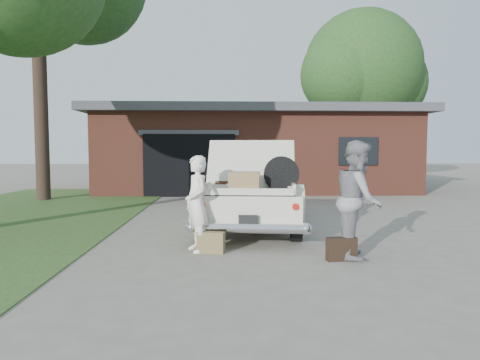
{
  "coord_description": "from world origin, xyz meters",
  "views": [
    {
      "loc": [
        -0.3,
        -7.08,
        1.64
      ],
      "look_at": [
        0.0,
        0.6,
        1.1
      ],
      "focal_mm": 32.0,
      "sensor_mm": 36.0,
      "label": 1
    }
  ],
  "objects": [
    {
      "name": "ground",
      "position": [
        0.0,
        0.0,
        0.0
      ],
      "size": [
        90.0,
        90.0,
        0.0
      ],
      "primitive_type": "plane",
      "color": "gray",
      "rests_on": "ground"
    },
    {
      "name": "grass_strip",
      "position": [
        -5.5,
        3.0,
        0.01
      ],
      "size": [
        6.0,
        16.0,
        0.02
      ],
      "primitive_type": "cube",
      "color": "#2D4C1E",
      "rests_on": "ground"
    },
    {
      "name": "house",
      "position": [
        0.98,
        11.47,
        1.67
      ],
      "size": [
        12.8,
        7.8,
        3.3
      ],
      "color": "brown",
      "rests_on": "ground"
    },
    {
      "name": "tree_right",
      "position": [
        7.18,
        15.78,
        5.7
      ],
      "size": [
        7.14,
        6.21,
        9.06
      ],
      "color": "#38281E",
      "rests_on": "ground"
    },
    {
      "name": "sedan",
      "position": [
        0.37,
        2.09,
        0.7
      ],
      "size": [
        2.36,
        4.96,
        1.82
      ],
      "rotation": [
        0.0,
        0.0,
        -0.11
      ],
      "color": "beige",
      "rests_on": "ground"
    },
    {
      "name": "woman_left",
      "position": [
        -0.73,
        -0.21,
        0.78
      ],
      "size": [
        0.57,
        0.67,
        1.55
      ],
      "primitive_type": "imported",
      "rotation": [
        0.0,
        0.0,
        -1.14
      ],
      "color": "white",
      "rests_on": "ground"
    },
    {
      "name": "woman_right",
      "position": [
        1.76,
        -0.68,
        0.89
      ],
      "size": [
        0.88,
        1.01,
        1.79
      ],
      "primitive_type": "imported",
      "rotation": [
        0.0,
        0.0,
        1.31
      ],
      "color": "gray",
      "rests_on": "ground"
    },
    {
      "name": "suitcase_left",
      "position": [
        -0.5,
        -0.35,
        0.17
      ],
      "size": [
        0.46,
        0.25,
        0.34
      ],
      "primitive_type": "cube",
      "rotation": [
        0.0,
        0.0,
        -0.28
      ],
      "color": "olive",
      "rests_on": "ground"
    },
    {
      "name": "suitcase_right",
      "position": [
        1.45,
        -0.89,
        0.17
      ],
      "size": [
        0.46,
        0.2,
        0.35
      ],
      "primitive_type": "cube",
      "rotation": [
        0.0,
        0.0,
        0.14
      ],
      "color": "black",
      "rests_on": "ground"
    }
  ]
}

